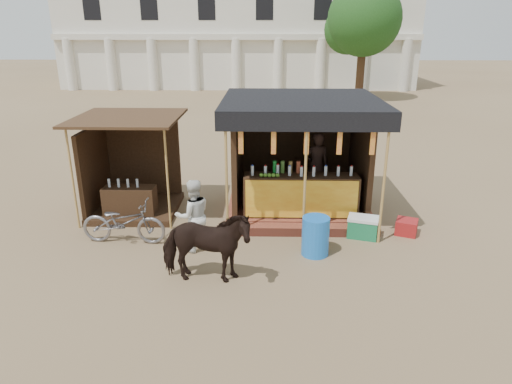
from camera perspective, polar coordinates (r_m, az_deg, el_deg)
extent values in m
plane|color=#846B4C|center=(8.44, -0.26, -10.77)|extent=(120.00, 120.00, 0.00)
cube|color=#974331|center=(11.58, 5.18, -1.46)|extent=(3.40, 2.80, 0.22)
cube|color=#974331|center=(10.16, 5.71, -4.69)|extent=(3.40, 0.35, 0.20)
cube|color=#382314|center=(10.49, 5.59, -0.36)|extent=(2.60, 0.55, 0.95)
cube|color=orange|center=(10.22, 5.70, -0.92)|extent=(2.50, 0.02, 0.88)
cube|color=#382314|center=(12.37, 5.01, 6.54)|extent=(3.00, 0.12, 2.50)
cube|color=#382314|center=(11.15, -2.35, 5.13)|extent=(0.12, 2.50, 2.50)
cube|color=#382314|center=(11.36, 12.99, 4.91)|extent=(0.12, 2.50, 2.50)
cube|color=black|center=(10.71, 5.69, 11.42)|extent=(3.60, 3.60, 0.06)
cube|color=black|center=(8.99, 6.45, 8.62)|extent=(3.60, 0.06, 0.36)
cylinder|color=tan|center=(9.32, -3.70, 1.52)|extent=(0.06, 0.06, 2.75)
cylinder|color=tan|center=(9.32, 6.15, 1.44)|extent=(0.06, 0.06, 2.75)
cylinder|color=tan|center=(9.59, 15.72, 1.32)|extent=(0.06, 0.06, 2.75)
cube|color=red|center=(9.08, -1.91, 6.45)|extent=(0.10, 0.02, 0.55)
cube|color=red|center=(9.06, 2.22, 6.43)|extent=(0.10, 0.02, 0.55)
cube|color=red|center=(9.10, 6.34, 6.37)|extent=(0.10, 0.02, 0.55)
cube|color=red|center=(9.18, 10.41, 6.29)|extent=(0.10, 0.02, 0.55)
cube|color=red|center=(9.30, 14.39, 6.17)|extent=(0.10, 0.02, 0.55)
imported|color=black|center=(11.40, 7.55, 3.21)|extent=(0.68, 0.50, 1.70)
cube|color=#382314|center=(11.73, -14.63, -1.94)|extent=(2.00, 2.00, 0.15)
cube|color=#382314|center=(12.29, -13.86, 3.93)|extent=(1.90, 0.10, 2.10)
cube|color=#382314|center=(11.72, -19.51, 2.58)|extent=(0.10, 1.90, 2.10)
cube|color=#472D19|center=(11.02, -15.79, 8.92)|extent=(2.40, 2.40, 0.06)
cylinder|color=tan|center=(10.80, -21.96, 1.54)|extent=(0.05, 0.05, 2.35)
cylinder|color=tan|center=(10.15, -11.00, 1.54)|extent=(0.05, 0.05, 2.35)
cube|color=#382314|center=(11.17, -15.44, -1.34)|extent=(1.20, 0.50, 0.80)
imported|color=black|center=(8.07, -6.33, -6.85)|extent=(1.67, 0.82, 1.38)
imported|color=gray|center=(9.97, -16.23, -3.63)|extent=(1.80, 0.71, 0.93)
imported|color=silver|center=(9.22, -7.86, -2.95)|extent=(0.90, 0.82, 1.51)
cylinder|color=blue|center=(9.18, 7.43, -5.49)|extent=(0.70, 0.70, 0.79)
cube|color=maroon|center=(10.61, 18.29, -4.17)|extent=(0.57, 0.57, 0.33)
cube|color=#197445|center=(10.19, 13.18, -4.44)|extent=(0.71, 0.58, 0.40)
cube|color=white|center=(10.10, 13.28, -3.25)|extent=(0.74, 0.60, 0.06)
cube|color=silver|center=(37.33, -2.16, 19.37)|extent=(26.00, 7.00, 8.00)
cube|color=silver|center=(33.74, -2.54, 18.81)|extent=(26.00, 0.50, 0.40)
cylinder|color=silver|center=(36.63, -22.23, 14.52)|extent=(0.70, 0.70, 3.60)
cylinder|color=silver|center=(35.57, -17.64, 14.93)|extent=(0.70, 0.70, 3.60)
cylinder|color=silver|center=(34.74, -12.78, 15.25)|extent=(0.70, 0.70, 3.60)
cylinder|color=silver|center=(34.16, -7.71, 15.48)|extent=(0.70, 0.70, 3.60)
cylinder|color=silver|center=(33.83, -2.49, 15.59)|extent=(0.70, 0.70, 3.60)
cylinder|color=silver|center=(33.77, 2.79, 15.57)|extent=(0.70, 0.70, 3.60)
cylinder|color=silver|center=(33.97, 8.05, 15.44)|extent=(0.70, 0.70, 3.60)
cylinder|color=silver|center=(34.43, 13.19, 15.18)|extent=(0.70, 0.70, 3.60)
cylinder|color=silver|center=(35.15, 18.14, 14.83)|extent=(0.70, 0.70, 3.60)
cylinder|color=#382314|center=(29.92, 12.95, 14.95)|extent=(0.50, 0.50, 4.00)
sphere|color=#21521C|center=(29.84, 13.39, 20.31)|extent=(4.40, 4.40, 4.40)
sphere|color=#21521C|center=(30.28, 11.49, 19.29)|extent=(2.99, 2.99, 2.99)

